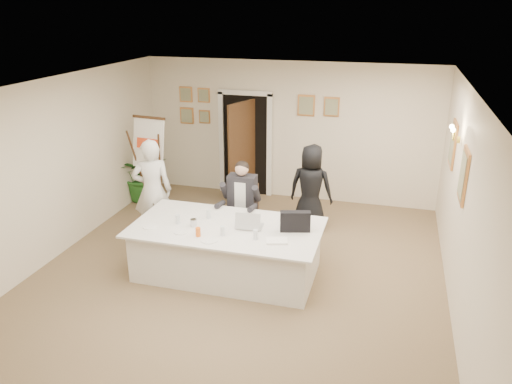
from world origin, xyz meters
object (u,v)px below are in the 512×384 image
object	(u,v)px
paper_stack	(277,241)
oj_glass	(198,232)
standing_woman	(311,188)
laptop_bag	(295,221)
conference_table	(227,250)
seated_man	(241,203)
potted_palm	(143,174)
steel_jug	(193,223)
laptop	(250,218)
flip_chart	(154,170)
standing_man	(152,191)

from	to	relation	value
paper_stack	oj_glass	distance (m)	1.11
standing_woman	laptop_bag	distance (m)	1.81
conference_table	seated_man	size ratio (longest dim) A/B	1.89
potted_palm	laptop_bag	xyz separation A→B (m)	(3.63, -2.30, 0.36)
standing_woman	oj_glass	world-z (taller)	standing_woman
standing_woman	potted_palm	xyz separation A→B (m)	(-3.55, 0.50, -0.22)
paper_stack	steel_jug	size ratio (longest dim) A/B	2.62
paper_stack	oj_glass	bearing A→B (deg)	-173.60
potted_palm	laptop	bearing A→B (deg)	-38.12
flip_chart	paper_stack	world-z (taller)	flip_chart
standing_woman	steel_jug	xyz separation A→B (m)	(-1.38, -2.04, 0.04)
laptop_bag	paper_stack	world-z (taller)	laptop_bag
flip_chart	steel_jug	size ratio (longest dim) A/B	16.91
standing_man	laptop_bag	world-z (taller)	standing_man
laptop_bag	oj_glass	xyz separation A→B (m)	(-1.27, -0.54, -0.08)
potted_palm	paper_stack	world-z (taller)	potted_palm
conference_table	standing_man	bearing A→B (deg)	153.78
standing_woman	conference_table	bearing A→B (deg)	68.03
seated_man	laptop	xyz separation A→B (m)	(0.42, -0.93, 0.18)
standing_woman	oj_glass	distance (m)	2.62
standing_man	steel_jug	bearing A→B (deg)	116.70
oj_glass	laptop	bearing A→B (deg)	39.52
flip_chart	laptop	distance (m)	3.05
laptop_bag	oj_glass	bearing A→B (deg)	-172.63
potted_palm	seated_man	bearing A→B (deg)	-28.80
seated_man	paper_stack	xyz separation A→B (m)	(0.92, -1.31, 0.06)
laptop	steel_jug	bearing A→B (deg)	-170.68
oj_glass	steel_jug	xyz separation A→B (m)	(-0.19, 0.30, -0.01)
conference_table	potted_palm	distance (m)	3.58
flip_chart	paper_stack	bearing A→B (deg)	-36.63
standing_woman	paper_stack	distance (m)	2.21
laptop_bag	steel_jug	xyz separation A→B (m)	(-1.46, -0.24, -0.09)
flip_chart	oj_glass	world-z (taller)	flip_chart
conference_table	paper_stack	size ratio (longest dim) A/B	9.63
steel_jug	oj_glass	bearing A→B (deg)	-57.02
seated_man	flip_chart	bearing A→B (deg)	163.47
standing_man	potted_palm	world-z (taller)	standing_man
laptop_bag	steel_jug	bearing A→B (deg)	173.84
conference_table	seated_man	world-z (taller)	seated_man
seated_man	flip_chart	size ratio (longest dim) A/B	0.79
laptop	paper_stack	world-z (taller)	laptop
laptop	conference_table	bearing A→B (deg)	-170.94
flip_chart	laptop_bag	size ratio (longest dim) A/B	4.34
oj_glass	steel_jug	distance (m)	0.35
conference_table	oj_glass	bearing A→B (deg)	-123.33
standing_woman	laptop_bag	bearing A→B (deg)	96.15
conference_table	flip_chart	world-z (taller)	flip_chart
standing_woman	paper_stack	bearing A→B (deg)	91.29
seated_man	laptop_bag	distance (m)	1.42
standing_man	potted_palm	xyz separation A→B (m)	(-1.06, 1.64, -0.32)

